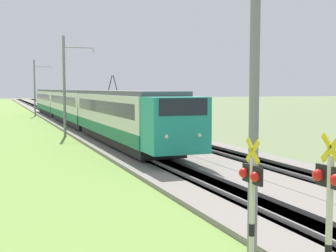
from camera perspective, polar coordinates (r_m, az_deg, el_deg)
name	(u,v)px	position (r m, az deg, el deg)	size (l,w,h in m)	color
ballast_main	(68,122)	(55.47, -12.10, 0.49)	(240.00, 4.40, 0.30)	gray
ballast_adjacent	(106,121)	(56.27, -7.63, 0.61)	(240.00, 4.40, 0.30)	gray
track_main	(68,122)	(55.47, -12.10, 0.50)	(240.00, 1.57, 0.45)	#4C4238
track_adjacent	(106,121)	(56.27, -7.63, 0.62)	(240.00, 1.57, 0.45)	#4C4238
grass_verge	(17,124)	(54.95, -17.89, 0.24)	(240.00, 11.17, 0.12)	olive
passenger_train	(75,105)	(50.02, -11.24, 2.55)	(59.44, 2.96, 4.96)	teal
crossing_signal_near	(329,211)	(8.27, 19.01, -9.79)	(0.70, 0.23, 3.28)	beige
crossing_signal_aux	(251,199)	(9.52, 10.14, -8.70)	(0.70, 0.23, 3.03)	beige
catenary_mast_near	(257,69)	(10.43, 10.79, 6.79)	(0.22, 2.56, 8.57)	slate
catenary_mast_mid	(65,86)	(38.72, -12.44, 4.84)	(0.22, 2.56, 8.23)	slate
catenary_mast_far	(35,88)	(67.98, -15.90, 4.51)	(0.22, 2.56, 7.98)	slate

